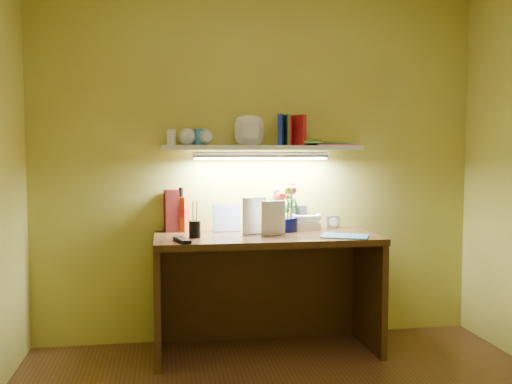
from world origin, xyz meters
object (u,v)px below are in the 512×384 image
desk_clock (333,222)px  telephone (306,222)px  desk (267,294)px  whisky_bottle (181,209)px  flower_bouquet (284,207)px

desk_clock → telephone: bearing=-160.0°
desk → telephone: 0.56m
desk_clock → whisky_bottle: whisky_bottle is taller
desk → whisky_bottle: bearing=154.5°
desk → desk_clock: bearing=26.0°
desk → desk_clock: size_ratio=16.24×
flower_bouquet → telephone: 0.20m
telephone → whisky_bottle: size_ratio=0.63×
desk → flower_bouquet: 0.57m
desk → telephone: size_ratio=7.68×
flower_bouquet → whisky_bottle: flower_bouquet is taller
desk_clock → whisky_bottle: (-1.03, 0.00, 0.10)m
flower_bouquet → telephone: flower_bouquet is taller
desk → telephone: bearing=33.3°
flower_bouquet → desk_clock: 0.39m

